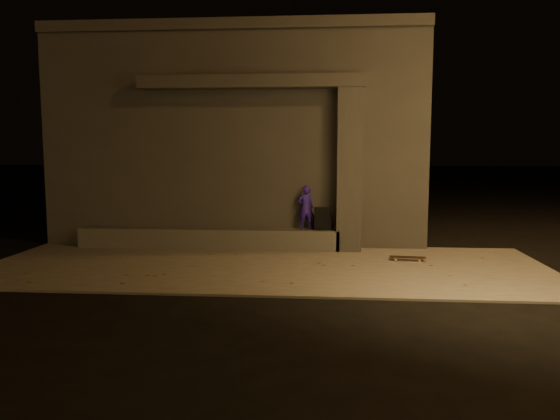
# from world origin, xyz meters

# --- Properties ---
(ground) EXTENTS (120.00, 120.00, 0.00)m
(ground) POSITION_xyz_m (0.00, 0.00, 0.00)
(ground) COLOR black
(ground) RESTS_ON ground
(sidewalk) EXTENTS (11.00, 4.40, 0.04)m
(sidewalk) POSITION_xyz_m (0.00, 2.00, 0.02)
(sidewalk) COLOR #69645D
(sidewalk) RESTS_ON ground
(building) EXTENTS (9.00, 5.10, 5.22)m
(building) POSITION_xyz_m (-1.00, 6.49, 2.61)
(building) COLOR #3C3836
(building) RESTS_ON ground
(ledge) EXTENTS (6.00, 0.55, 0.45)m
(ledge) POSITION_xyz_m (-1.50, 3.75, 0.27)
(ledge) COLOR #55514D
(ledge) RESTS_ON sidewalk
(column) EXTENTS (0.55, 0.55, 3.60)m
(column) POSITION_xyz_m (1.70, 3.75, 1.84)
(column) COLOR #3C3836
(column) RESTS_ON sidewalk
(canopy) EXTENTS (5.00, 0.70, 0.28)m
(canopy) POSITION_xyz_m (-0.50, 3.80, 3.78)
(canopy) COLOR #3C3836
(canopy) RESTS_ON column
(skateboarder) EXTENTS (0.42, 0.33, 1.00)m
(skateboarder) POSITION_xyz_m (0.74, 3.75, 0.99)
(skateboarder) COLOR #2C18A0
(skateboarder) RESTS_ON ledge
(backpack) EXTENTS (0.40, 0.29, 0.53)m
(backpack) POSITION_xyz_m (1.10, 3.75, 0.67)
(backpack) COLOR black
(backpack) RESTS_ON ledge
(skateboard) EXTENTS (0.74, 0.25, 0.08)m
(skateboard) POSITION_xyz_m (2.86, 2.65, 0.11)
(skateboard) COLOR black
(skateboard) RESTS_ON sidewalk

